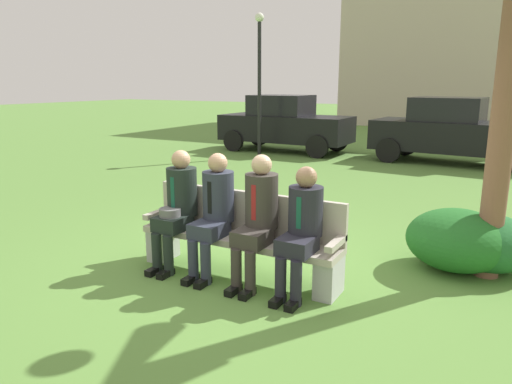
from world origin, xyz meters
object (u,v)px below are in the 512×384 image
at_px(seated_man_rightmost, 302,224).
at_px(parked_car_far, 451,131).
at_px(park_bench, 241,236).
at_px(building_backdrop, 492,18).
at_px(seated_man_leftmost, 177,203).
at_px(shrub_near_bench, 457,240).
at_px(shrub_mid_lawn, 486,242).
at_px(street_lamp, 259,71).
at_px(parked_car_near, 284,124).
at_px(seated_man_centerleft, 214,208).
at_px(seated_man_centerright, 258,214).

relative_size(seated_man_rightmost, parked_car_far, 0.32).
xyz_separation_m(park_bench, building_backdrop, (0.83, 21.91, 4.56)).
height_order(park_bench, seated_man_leftmost, seated_man_leftmost).
bearing_deg(shrub_near_bench, building_backdrop, 93.36).
distance_m(shrub_mid_lawn, street_lamp, 8.85).
distance_m(parked_car_near, street_lamp, 2.01).
height_order(seated_man_rightmost, building_backdrop, building_backdrop).
bearing_deg(shrub_near_bench, shrub_mid_lawn, 27.49).
distance_m(park_bench, seated_man_centerleft, 0.42).
height_order(seated_man_rightmost, parked_car_far, parked_car_far).
bearing_deg(seated_man_leftmost, seated_man_centerright, 0.46).
relative_size(seated_man_centerleft, parked_car_far, 0.33).
distance_m(shrub_mid_lawn, parked_car_far, 7.59).
height_order(park_bench, shrub_near_bench, park_bench).
xyz_separation_m(seated_man_centerright, shrub_mid_lawn, (2.05, 1.54, -0.43)).
relative_size(seated_man_leftmost, seated_man_centerleft, 1.00).
distance_m(seated_man_rightmost, building_backdrop, 22.45).
xyz_separation_m(seated_man_centerright, parked_car_near, (-3.96, 8.91, 0.09)).
bearing_deg(seated_man_leftmost, seated_man_centerleft, 0.69).
distance_m(street_lamp, building_backdrop, 15.42).
height_order(seated_man_centerright, shrub_mid_lawn, seated_man_centerright).
bearing_deg(parked_car_near, seated_man_centerright, -66.02).
xyz_separation_m(shrub_near_bench, shrub_mid_lawn, (0.28, 0.15, -0.02)).
height_order(seated_man_centerright, shrub_near_bench, seated_man_centerright).
xyz_separation_m(seated_man_leftmost, building_backdrop, (1.58, 22.04, 4.26)).
relative_size(seated_man_rightmost, street_lamp, 0.33).
distance_m(seated_man_leftmost, parked_car_near, 9.39).
height_order(seated_man_centerright, seated_man_rightmost, seated_man_centerright).
bearing_deg(parked_car_near, park_bench, -67.23).
distance_m(parked_car_far, building_backdrop, 13.69).
height_order(shrub_near_bench, parked_car_near, parked_car_near).
height_order(parked_car_near, street_lamp, street_lamp).
height_order(seated_man_centerright, parked_car_far, parked_car_far).
bearing_deg(seated_man_leftmost, shrub_mid_lawn, 26.69).
bearing_deg(parked_car_near, seated_man_leftmost, -71.74).
bearing_deg(parked_car_far, shrub_mid_lawn, -79.79).
bearing_deg(seated_man_centerleft, seated_man_rightmost, -0.32).
bearing_deg(parked_car_far, parked_car_near, -178.97).
relative_size(park_bench, parked_car_near, 0.58).
height_order(seated_man_leftmost, shrub_near_bench, seated_man_leftmost).
distance_m(seated_man_leftmost, seated_man_centerleft, 0.49).
height_order(seated_man_leftmost, street_lamp, street_lamp).
xyz_separation_m(parked_car_far, building_backdrop, (-0.15, 13.04, 4.15)).
height_order(parked_car_far, building_backdrop, building_backdrop).
xyz_separation_m(park_bench, parked_car_near, (-3.69, 8.78, 0.40)).
xyz_separation_m(seated_man_centerleft, shrub_near_bench, (2.30, 1.39, -0.39)).
relative_size(seated_man_centerleft, building_backdrop, 0.10).
xyz_separation_m(street_lamp, building_backdrop, (4.66, 14.46, 2.65)).
height_order(seated_man_centerleft, street_lamp, street_lamp).
distance_m(shrub_near_bench, parked_car_near, 9.47).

